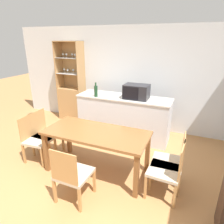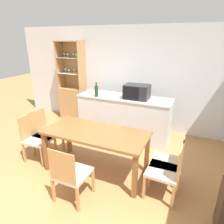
# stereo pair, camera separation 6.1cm
# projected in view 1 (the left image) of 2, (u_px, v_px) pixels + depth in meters

# --- Properties ---
(ground_plane) EXTENTS (18.00, 18.00, 0.00)m
(ground_plane) POSITION_uv_depth(u_px,v_px,m) (78.00, 183.00, 3.28)
(ground_plane) COLOR #B27A47
(wall_back) EXTENTS (6.80, 0.06, 2.55)m
(wall_back) POSITION_uv_depth(u_px,v_px,m) (131.00, 79.00, 5.11)
(wall_back) COLOR silver
(wall_back) RESTS_ON ground_plane
(kitchen_counter) EXTENTS (2.16, 0.63, 0.99)m
(kitchen_counter) POSITION_uv_depth(u_px,v_px,m) (123.00, 117.00, 4.71)
(kitchen_counter) COLOR silver
(kitchen_counter) RESTS_ON ground_plane
(display_cabinet) EXTENTS (0.73, 0.39, 2.18)m
(display_cabinet) POSITION_uv_depth(u_px,v_px,m) (72.00, 98.00, 5.76)
(display_cabinet) COLOR tan
(display_cabinet) RESTS_ON ground_plane
(dining_table) EXTENTS (1.76, 0.80, 0.77)m
(dining_table) POSITION_uv_depth(u_px,v_px,m) (96.00, 137.00, 3.38)
(dining_table) COLOR brown
(dining_table) RESTS_ON ground_plane
(dining_chair_side_right_near) EXTENTS (0.48, 0.48, 0.90)m
(dining_chair_side_right_near) POSITION_uv_depth(u_px,v_px,m) (168.00, 170.00, 2.90)
(dining_chair_side_right_near) COLOR #C1B299
(dining_chair_side_right_near) RESTS_ON ground_plane
(dining_chair_side_left_far) EXTENTS (0.47, 0.47, 0.90)m
(dining_chair_side_left_far) POSITION_uv_depth(u_px,v_px,m) (45.00, 133.00, 4.02)
(dining_chair_side_left_far) COLOR #C1B299
(dining_chair_side_left_far) RESTS_ON ground_plane
(dining_chair_side_left_near) EXTENTS (0.49, 0.49, 0.90)m
(dining_chair_side_left_near) POSITION_uv_depth(u_px,v_px,m) (36.00, 139.00, 3.80)
(dining_chair_side_left_near) COLOR #C1B299
(dining_chair_side_left_near) RESTS_ON ground_plane
(dining_chair_head_near) EXTENTS (0.46, 0.46, 0.90)m
(dining_chair_head_near) POSITION_uv_depth(u_px,v_px,m) (72.00, 174.00, 2.81)
(dining_chair_head_near) COLOR #C1B299
(dining_chair_head_near) RESTS_ON ground_plane
(dining_chair_side_right_far) EXTENTS (0.48, 0.48, 0.90)m
(dining_chair_side_right_far) POSITION_uv_depth(u_px,v_px,m) (170.00, 161.00, 3.11)
(dining_chair_side_right_far) COLOR #C1B299
(dining_chair_side_right_far) RESTS_ON ground_plane
(microwave) EXTENTS (0.54, 0.37, 0.31)m
(microwave) POSITION_uv_depth(u_px,v_px,m) (136.00, 92.00, 4.35)
(microwave) COLOR #232328
(microwave) RESTS_ON kitchen_counter
(wine_bottle) EXTENTS (0.08, 0.08, 0.33)m
(wine_bottle) POSITION_uv_depth(u_px,v_px,m) (96.00, 91.00, 4.50)
(wine_bottle) COLOR #193D23
(wine_bottle) RESTS_ON kitchen_counter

